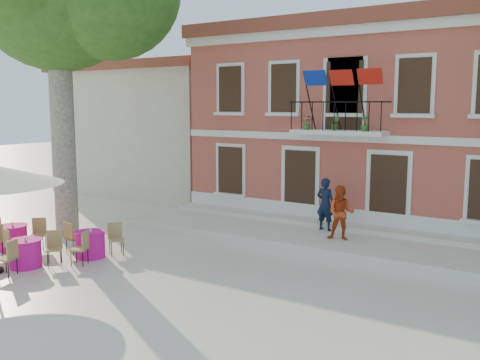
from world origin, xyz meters
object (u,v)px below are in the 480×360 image
Objects in this scene: pedestrian_orange at (341,213)px; cafe_table_1 at (25,252)px; cafe_table_0 at (90,243)px; cafe_table_3 at (13,236)px; pedestrian_navy at (325,204)px.

cafe_table_1 is (-6.51, -6.40, -0.71)m from pedestrian_orange.
cafe_table_0 is 2.70m from cafe_table_3.
cafe_table_1 is at bearing -114.70° from cafe_table_0.
cafe_table_3 is (-1.85, 0.87, 0.00)m from cafe_table_1.
pedestrian_orange is at bearing 44.49° from cafe_table_1.
pedestrian_orange reaches higher than cafe_table_0.
cafe_table_0 is at bearing 54.59° from pedestrian_navy.
pedestrian_navy is at bearing 49.68° from cafe_table_0.
pedestrian_orange reaches higher than cafe_table_1.
cafe_table_0 is at bearing 65.30° from cafe_table_1.
pedestrian_navy is 0.95× the size of cafe_table_1.
cafe_table_3 is at bearing -163.91° from cafe_table_0.
cafe_table_1 is at bearing 57.58° from pedestrian_navy.
pedestrian_navy is 7.52m from cafe_table_0.
pedestrian_orange is 0.90× the size of cafe_table_0.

